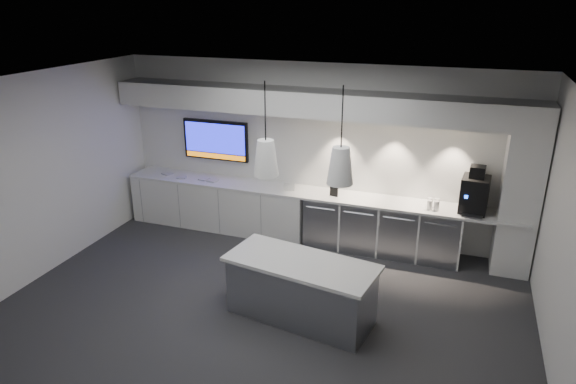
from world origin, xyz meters
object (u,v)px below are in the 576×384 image
at_px(wall_tv, 216,140).
at_px(island, 301,289).
at_px(coffee_machine, 475,193).
at_px(bin, 239,281).

bearing_deg(wall_tv, island, -45.76).
bearing_deg(coffee_machine, island, -126.57).
distance_m(wall_tv, island, 3.69).
bearing_deg(coffee_machine, wall_tv, -178.09).
xyz_separation_m(island, bin, (-0.98, 0.20, -0.17)).
bearing_deg(island, wall_tv, 143.65).
relative_size(wall_tv, island, 0.61).
distance_m(island, coffee_machine, 3.14).
distance_m(island, bin, 1.02).
relative_size(island, bin, 4.26).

